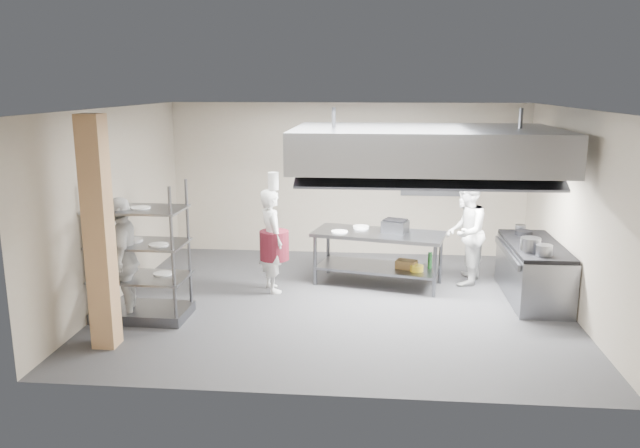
# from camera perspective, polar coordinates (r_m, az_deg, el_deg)

# --- Properties ---
(floor) EXTENTS (7.00, 7.00, 0.00)m
(floor) POSITION_cam_1_polar(r_m,az_deg,el_deg) (9.85, 1.60, -7.20)
(floor) COLOR #38383A
(floor) RESTS_ON ground
(ceiling) EXTENTS (7.00, 7.00, 0.00)m
(ceiling) POSITION_cam_1_polar(r_m,az_deg,el_deg) (9.27, 1.72, 10.52)
(ceiling) COLOR silver
(ceiling) RESTS_ON wall_back
(wall_back) EXTENTS (7.00, 0.00, 7.00)m
(wall_back) POSITION_cam_1_polar(r_m,az_deg,el_deg) (12.40, 2.54, 4.09)
(wall_back) COLOR tan
(wall_back) RESTS_ON ground
(wall_left) EXTENTS (0.00, 6.00, 6.00)m
(wall_left) POSITION_cam_1_polar(r_m,az_deg,el_deg) (10.27, -18.23, 1.67)
(wall_left) COLOR tan
(wall_left) RESTS_ON ground
(wall_right) EXTENTS (0.00, 6.00, 6.00)m
(wall_right) POSITION_cam_1_polar(r_m,az_deg,el_deg) (9.87, 22.38, 0.92)
(wall_right) COLOR tan
(wall_right) RESTS_ON ground
(column) EXTENTS (0.30, 0.30, 3.00)m
(column) POSITION_cam_1_polar(r_m,az_deg,el_deg) (8.33, -19.55, -0.87)
(column) COLOR tan
(column) RESTS_ON floor
(exhaust_hood) EXTENTS (4.00, 2.50, 0.60)m
(exhaust_hood) POSITION_cam_1_polar(r_m,az_deg,el_deg) (9.72, 9.57, 6.91)
(exhaust_hood) COLOR gray
(exhaust_hood) RESTS_ON ceiling
(hood_strip_a) EXTENTS (1.60, 0.12, 0.04)m
(hood_strip_a) POSITION_cam_1_polar(r_m,az_deg,el_deg) (9.73, 4.19, 5.16)
(hood_strip_a) COLOR white
(hood_strip_a) RESTS_ON exhaust_hood
(hood_strip_b) EXTENTS (1.60, 0.12, 0.04)m
(hood_strip_b) POSITION_cam_1_polar(r_m,az_deg,el_deg) (9.86, 14.74, 4.88)
(hood_strip_b) COLOR white
(hood_strip_b) RESTS_ON exhaust_hood
(wall_shelf) EXTENTS (1.50, 0.28, 0.04)m
(wall_shelf) POSITION_cam_1_polar(r_m,az_deg,el_deg) (12.29, 10.93, 3.79)
(wall_shelf) COLOR gray
(wall_shelf) RESTS_ON wall_back
(island) EXTENTS (2.32, 1.36, 0.91)m
(island) POSITION_cam_1_polar(r_m,az_deg,el_deg) (10.64, 5.33, -3.15)
(island) COLOR slate
(island) RESTS_ON floor
(island_worktop) EXTENTS (2.32, 1.36, 0.06)m
(island_worktop) POSITION_cam_1_polar(r_m,az_deg,el_deg) (10.54, 5.37, -0.93)
(island_worktop) COLOR gray
(island_worktop) RESTS_ON island
(island_undershelf) EXTENTS (2.13, 1.23, 0.04)m
(island_undershelf) POSITION_cam_1_polar(r_m,az_deg,el_deg) (10.69, 5.31, -3.95)
(island_undershelf) COLOR slate
(island_undershelf) RESTS_ON island
(pass_rack) EXTENTS (1.36, 0.81, 2.01)m
(pass_rack) POSITION_cam_1_polar(r_m,az_deg,el_deg) (9.32, -16.19, -2.40)
(pass_rack) COLOR gray
(pass_rack) RESTS_ON floor
(cooking_range) EXTENTS (0.80, 2.00, 0.84)m
(cooking_range) POSITION_cam_1_polar(r_m,az_deg,el_deg) (10.48, 18.90, -4.25)
(cooking_range) COLOR slate
(cooking_range) RESTS_ON floor
(range_top) EXTENTS (0.78, 1.96, 0.06)m
(range_top) POSITION_cam_1_polar(r_m,az_deg,el_deg) (10.36, 19.08, -1.87)
(range_top) COLOR black
(range_top) RESTS_ON cooking_range
(chef_head) EXTENTS (0.65, 0.74, 1.71)m
(chef_head) POSITION_cam_1_polar(r_m,az_deg,el_deg) (10.19, -4.42, -1.53)
(chef_head) COLOR white
(chef_head) RESTS_ON floor
(chef_line) EXTENTS (0.91, 1.04, 1.80)m
(chef_line) POSITION_cam_1_polar(r_m,az_deg,el_deg) (10.83, 13.13, -0.74)
(chef_line) COLOR white
(chef_line) RESTS_ON floor
(chef_plating) EXTENTS (0.69, 1.14, 1.81)m
(chef_plating) POSITION_cam_1_polar(r_m,az_deg,el_deg) (9.34, -17.49, -3.08)
(chef_plating) COLOR white
(chef_plating) RESTS_ON floor
(griddle) EXTENTS (0.49, 0.44, 0.20)m
(griddle) POSITION_cam_1_polar(r_m,az_deg,el_deg) (10.55, 6.89, -0.22)
(griddle) COLOR slate
(griddle) RESTS_ON island_worktop
(wicker_basket) EXTENTS (0.39, 0.33, 0.14)m
(wicker_basket) POSITION_cam_1_polar(r_m,az_deg,el_deg) (10.58, 7.90, -3.67)
(wicker_basket) COLOR olive
(wicker_basket) RESTS_ON island_undershelf
(stockpot) EXTENTS (0.30, 0.30, 0.21)m
(stockpot) POSITION_cam_1_polar(r_m,az_deg,el_deg) (9.85, 18.69, -1.78)
(stockpot) COLOR gray
(stockpot) RESTS_ON range_top
(plate_stack) EXTENTS (0.28, 0.28, 0.05)m
(plate_stack) POSITION_cam_1_polar(r_m,az_deg,el_deg) (9.42, -16.05, -4.54)
(plate_stack) COLOR white
(plate_stack) RESTS_ON pass_rack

